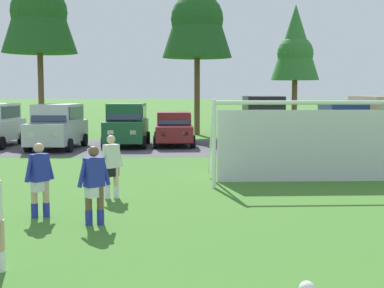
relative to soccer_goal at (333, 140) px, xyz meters
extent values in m
plane|color=#3D7028|center=(-3.62, 1.50, -1.29)|extent=(400.00, 400.00, 0.00)
cube|color=#4C4C51|center=(-3.62, 10.75, -1.29)|extent=(52.00, 8.40, 0.01)
cylinder|color=white|center=(-3.63, -0.90, -0.07)|extent=(0.12, 0.12, 2.44)
cylinder|color=white|center=(0.03, -0.78, 1.15)|extent=(7.32, 0.35, 0.12)
cylinder|color=white|center=(-3.66, 0.00, 0.05)|extent=(0.15, 1.95, 2.46)
cube|color=silver|center=(-0.01, 0.22, -0.19)|extent=(6.95, 0.26, 2.20)
cylinder|color=tan|center=(-7.28, -8.13, -0.89)|extent=(0.14, 0.14, 0.80)
cylinder|color=white|center=(-7.28, -8.13, -1.13)|extent=(0.15, 0.15, 0.32)
cylinder|color=beige|center=(-6.24, -2.38, -0.89)|extent=(0.14, 0.14, 0.80)
cylinder|color=beige|center=(-6.46, -2.46, -0.89)|extent=(0.14, 0.14, 0.80)
cylinder|color=white|center=(-6.24, -2.38, -1.13)|extent=(0.15, 0.15, 0.32)
cylinder|color=white|center=(-6.46, -2.46, -1.13)|extent=(0.15, 0.15, 0.32)
cube|color=black|center=(-6.35, -2.42, -0.57)|extent=(0.38, 0.40, 0.28)
cube|color=silver|center=(-6.35, -2.42, -0.19)|extent=(0.43, 0.45, 0.60)
sphere|color=beige|center=(-6.35, -2.42, 0.24)|extent=(0.22, 0.22, 0.22)
cylinder|color=silver|center=(-6.16, -2.25, -0.21)|extent=(0.21, 0.24, 0.55)
cylinder|color=silver|center=(-6.54, -2.59, -0.21)|extent=(0.21, 0.24, 0.55)
cylinder|color=tan|center=(-7.51, -4.48, -0.89)|extent=(0.14, 0.14, 0.80)
cylinder|color=tan|center=(-7.75, -4.56, -0.89)|extent=(0.14, 0.14, 0.80)
cylinder|color=#232D99|center=(-7.51, -4.48, -1.13)|extent=(0.15, 0.15, 0.32)
cylinder|color=#232D99|center=(-7.75, -4.56, -1.13)|extent=(0.15, 0.15, 0.32)
cube|color=silver|center=(-7.63, -4.52, -0.57)|extent=(0.38, 0.40, 0.28)
cube|color=#232D99|center=(-7.63, -4.52, -0.19)|extent=(0.41, 0.45, 0.60)
sphere|color=tan|center=(-7.63, -4.52, 0.24)|extent=(0.22, 0.22, 0.22)
cylinder|color=#232D99|center=(-7.45, -4.34, -0.21)|extent=(0.21, 0.24, 0.55)
cylinder|color=#232D99|center=(-7.80, -4.70, -0.21)|extent=(0.21, 0.24, 0.55)
cylinder|color=brown|center=(-6.21, -5.20, -0.89)|extent=(0.14, 0.14, 0.80)
cylinder|color=brown|center=(-6.44, -5.23, -0.89)|extent=(0.14, 0.14, 0.80)
cylinder|color=#232D99|center=(-6.21, -5.20, -1.13)|extent=(0.15, 0.15, 0.32)
cylinder|color=#232D99|center=(-6.44, -5.23, -1.13)|extent=(0.15, 0.15, 0.32)
cube|color=silver|center=(-6.32, -5.22, -0.57)|extent=(0.40, 0.39, 0.28)
cube|color=#232D99|center=(-6.32, -5.22, -0.19)|extent=(0.44, 0.43, 0.60)
sphere|color=brown|center=(-6.32, -5.22, 0.24)|extent=(0.22, 0.22, 0.22)
cylinder|color=#232D99|center=(-6.11, -5.08, -0.21)|extent=(0.23, 0.22, 0.55)
cylinder|color=#232D99|center=(-6.54, -5.35, -0.21)|extent=(0.23, 0.22, 0.55)
cube|color=#28384C|center=(-13.18, 10.99, 0.45)|extent=(0.12, 2.55, 0.59)
cube|color=#B21414|center=(-13.48, 13.06, -0.42)|extent=(0.28, 0.09, 0.20)
cylinder|color=black|center=(-13.17, 9.36, -0.97)|extent=(0.26, 0.65, 0.64)
cylinder|color=black|center=(-13.08, 12.21, -0.97)|extent=(0.26, 0.65, 0.64)
cube|color=#B2B2BC|center=(-10.60, 9.75, -0.47)|extent=(2.14, 4.69, 1.00)
cube|color=#B2B2BC|center=(-10.59, 9.95, 0.45)|extent=(1.91, 3.09, 0.84)
cube|color=#28384C|center=(-10.66, 8.53, 0.43)|extent=(1.63, 0.46, 0.71)
cube|color=#28384C|center=(-9.70, 9.90, 0.45)|extent=(0.18, 2.55, 0.59)
cube|color=white|center=(-10.20, 7.46, -0.42)|extent=(0.28, 0.09, 0.20)
cube|color=white|center=(-11.24, 7.52, -0.42)|extent=(0.28, 0.09, 0.20)
cube|color=#B21414|center=(-9.95, 11.98, -0.42)|extent=(0.28, 0.09, 0.20)
cube|color=#B21414|center=(-11.00, 12.03, -0.42)|extent=(0.28, 0.09, 0.20)
cylinder|color=black|center=(-9.72, 8.27, -0.97)|extent=(0.27, 0.65, 0.64)
cylinder|color=black|center=(-11.62, 8.37, -0.97)|extent=(0.27, 0.65, 0.64)
cylinder|color=black|center=(-9.57, 11.12, -0.97)|extent=(0.27, 0.65, 0.64)
cylinder|color=black|center=(-11.47, 11.22, -0.97)|extent=(0.27, 0.65, 0.64)
cube|color=#194C2D|center=(-7.42, 11.11, -0.47)|extent=(1.93, 4.61, 1.00)
cube|color=#194C2D|center=(-7.42, 11.31, 0.45)|extent=(1.77, 3.01, 0.84)
cube|color=#28384C|center=(-7.41, 9.89, 0.43)|extent=(1.62, 0.39, 0.71)
cube|color=#28384C|center=(-6.54, 11.32, 0.45)|extent=(0.05, 2.55, 0.59)
cube|color=white|center=(-6.88, 8.86, -0.42)|extent=(0.28, 0.08, 0.20)
cube|color=white|center=(-7.93, 8.85, -0.42)|extent=(0.28, 0.08, 0.20)
cube|color=#B21414|center=(-6.91, 13.38, -0.42)|extent=(0.28, 0.08, 0.20)
cube|color=#B21414|center=(-7.95, 13.37, -0.42)|extent=(0.28, 0.08, 0.20)
cylinder|color=black|center=(-6.46, 9.69, -0.97)|extent=(0.24, 0.64, 0.64)
cylinder|color=black|center=(-8.36, 9.68, -0.97)|extent=(0.24, 0.64, 0.64)
cylinder|color=black|center=(-6.48, 12.54, -0.97)|extent=(0.24, 0.64, 0.64)
cylinder|color=black|center=(-8.38, 12.53, -0.97)|extent=(0.24, 0.64, 0.64)
cube|color=maroon|center=(-5.05, 11.35, -0.59)|extent=(1.96, 4.27, 0.76)
cube|color=maroon|center=(-5.06, 11.50, 0.11)|extent=(1.74, 2.16, 0.64)
cube|color=#28384C|center=(-5.02, 10.53, 0.09)|extent=(1.54, 0.37, 0.55)
cube|color=#28384C|center=(-4.22, 11.54, 0.11)|extent=(0.11, 1.79, 0.45)
cube|color=white|center=(-4.47, 9.31, -0.54)|extent=(0.28, 0.09, 0.20)
cube|color=white|center=(-5.46, 9.28, -0.54)|extent=(0.28, 0.09, 0.20)
cube|color=#B21414|center=(-4.64, 13.43, -0.54)|extent=(0.28, 0.09, 0.20)
cube|color=#B21414|center=(-5.63, 13.39, -0.54)|extent=(0.28, 0.09, 0.20)
cylinder|color=black|center=(-4.10, 10.09, -0.97)|extent=(0.26, 0.65, 0.64)
cylinder|color=black|center=(-5.90, 10.02, -0.97)|extent=(0.26, 0.65, 0.64)
cylinder|color=black|center=(-4.20, 12.69, -0.97)|extent=(0.26, 0.65, 0.64)
cylinder|color=black|center=(-6.00, 12.62, -0.97)|extent=(0.26, 0.65, 0.64)
cube|color=black|center=(-0.46, 11.65, -0.42)|extent=(2.12, 4.86, 1.10)
cube|color=black|center=(-0.46, 11.85, 0.68)|extent=(1.94, 4.16, 1.10)
cube|color=#28384C|center=(-0.52, 9.88, 0.66)|extent=(1.68, 0.52, 0.91)
cube|color=#28384C|center=(0.45, 11.82, 0.68)|extent=(0.16, 3.48, 0.77)
cube|color=white|center=(0.00, 9.27, -0.37)|extent=(0.28, 0.09, 0.20)
cube|color=white|center=(-1.08, 9.31, -0.37)|extent=(0.28, 0.09, 0.20)
cube|color=#B21414|center=(0.15, 13.99, -0.37)|extent=(0.28, 0.09, 0.20)
cube|color=#B21414|center=(-0.92, 14.02, -0.37)|extent=(0.28, 0.09, 0.20)
cylinder|color=black|center=(0.47, 10.13, -0.97)|extent=(0.26, 0.65, 0.64)
cylinder|color=black|center=(-1.49, 10.19, -0.97)|extent=(0.26, 0.65, 0.64)
cylinder|color=black|center=(0.57, 13.10, -0.97)|extent=(0.26, 0.65, 0.64)
cylinder|color=black|center=(-1.39, 13.17, -0.97)|extent=(0.26, 0.65, 0.64)
cube|color=navy|center=(3.16, 9.78, -0.47)|extent=(2.03, 4.65, 1.00)
cube|color=navy|center=(3.16, 9.98, 0.45)|extent=(1.83, 3.05, 0.84)
cube|color=#28384C|center=(3.13, 8.56, 0.43)|extent=(1.62, 0.42, 0.71)
cube|color=#28384C|center=(4.05, 9.95, 0.45)|extent=(0.11, 2.55, 0.59)
cube|color=white|center=(3.62, 7.50, -0.42)|extent=(0.28, 0.09, 0.20)
cube|color=white|center=(2.57, 7.53, -0.42)|extent=(0.28, 0.09, 0.20)
cube|color=#B21414|center=(3.74, 12.02, -0.42)|extent=(0.28, 0.09, 0.20)
cube|color=#B21414|center=(2.70, 12.05, -0.42)|extent=(0.28, 0.09, 0.20)
cylinder|color=black|center=(4.07, 8.33, -0.97)|extent=(0.26, 0.65, 0.64)
cylinder|color=black|center=(2.17, 8.38, -0.97)|extent=(0.26, 0.65, 0.64)
cylinder|color=black|center=(4.15, 11.18, -0.97)|extent=(0.26, 0.65, 0.64)
cylinder|color=black|center=(2.25, 11.23, -0.97)|extent=(0.26, 0.65, 0.64)
cube|color=tan|center=(5.43, 11.18, -0.42)|extent=(2.12, 4.86, 1.10)
cube|color=tan|center=(5.43, 11.38, 0.68)|extent=(1.94, 4.16, 1.10)
cube|color=#B21414|center=(5.89, 13.56, -0.37)|extent=(0.28, 0.09, 0.20)
cube|color=#B21414|center=(4.81, 13.52, -0.37)|extent=(0.28, 0.09, 0.20)
cylinder|color=black|center=(4.50, 9.66, -0.97)|extent=(0.26, 0.65, 0.64)
cylinder|color=black|center=(4.40, 12.64, -0.97)|extent=(0.26, 0.65, 0.64)
cube|color=#B21414|center=(6.54, 13.69, -0.37)|extent=(0.28, 0.10, 0.20)
cylinder|color=black|center=(6.05, 12.85, -0.97)|extent=(0.28, 0.65, 0.64)
cylinder|color=brown|center=(-13.58, 18.26, 1.30)|extent=(0.36, 0.36, 5.18)
sphere|color=#1E511E|center=(-13.58, 18.26, 6.42)|extent=(3.49, 3.49, 3.49)
cylinder|color=brown|center=(-3.71, 18.50, 1.16)|extent=(0.36, 0.36, 4.91)
cone|color=#1E511E|center=(-3.71, 18.50, 7.06)|extent=(4.42, 4.42, 6.87)
sphere|color=#1E511E|center=(-3.71, 18.50, 6.03)|extent=(3.31, 3.31, 3.31)
cylinder|color=brown|center=(2.81, 19.87, 0.47)|extent=(0.36, 0.36, 3.53)
cone|color=#2D702D|center=(2.81, 19.87, 4.71)|extent=(3.18, 3.18, 4.94)
sphere|color=#2D702D|center=(2.81, 19.87, 3.97)|extent=(2.38, 2.38, 2.38)
camera|label=1|loc=(-4.44, -16.25, 1.45)|focal=50.76mm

